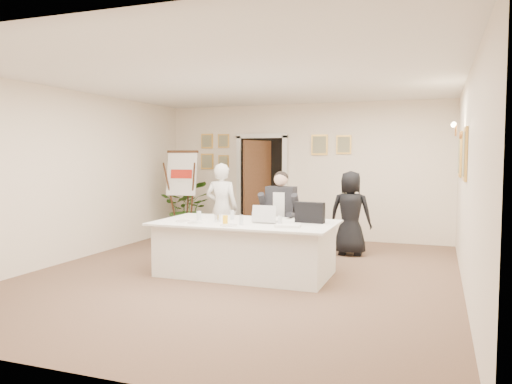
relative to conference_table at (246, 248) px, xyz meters
The scene contains 28 objects.
floor 0.40m from the conference_table, 129.04° to the right, with size 7.00×7.00×0.00m, color brown.
ceiling 2.41m from the conference_table, 129.04° to the right, with size 6.00×7.00×0.02m, color white.
wall_back 3.58m from the conference_table, 90.81° to the left, with size 6.00×0.10×2.80m, color white.
wall_front 3.70m from the conference_table, 90.78° to the right, with size 6.00×0.10×2.80m, color white.
wall_left 3.21m from the conference_table, behind, with size 0.10×7.00×2.80m, color white.
wall_right 3.12m from the conference_table, ahead, with size 0.10×7.00×2.80m, color white.
doorway 3.45m from the conference_table, 105.94° to the left, with size 1.14×0.86×2.20m.
pictures_back_wall 3.80m from the conference_table, 103.98° to the left, with size 3.40×0.06×0.80m, color gold, non-canonical shape.
pictures_right_wall 3.42m from the conference_table, 21.32° to the left, with size 0.06×2.20×0.80m, color gold, non-canonical shape.
wall_sconce 3.51m from the conference_table, 21.79° to the left, with size 0.20×0.30×0.24m, color #AF7238, non-canonical shape.
conference_table is the anchor object (origin of this frame).
seated_man 1.06m from the conference_table, 77.24° to the left, with size 0.64×0.68×1.50m, color black, non-canonical shape.
flip_chart 3.38m from the conference_table, 133.65° to the left, with size 0.64×0.44×1.79m.
standing_man 1.70m from the conference_table, 126.05° to the left, with size 0.58×0.38×1.60m, color white.
standing_woman 2.31m from the conference_table, 58.30° to the left, with size 0.72×0.47×1.47m, color black.
potted_palm 3.63m from the conference_table, 130.81° to the left, with size 1.09×0.94×1.21m, color #376521.
laptop 0.61m from the conference_table, ahead, with size 0.35×0.37×0.28m, color #B7BABC, non-canonical shape.
laptop_bag 1.07m from the conference_table, 12.69° to the left, with size 0.42×0.12×0.29m, color black.
paper_stack 0.88m from the conference_table, 21.91° to the right, with size 0.33×0.23×0.03m, color white.
plate_left 0.99m from the conference_table, 160.16° to the right, with size 0.21×0.21×0.01m, color white.
plate_mid 0.83m from the conference_table, 145.74° to the right, with size 0.21×0.21×0.01m, color white.
plate_near 0.61m from the conference_table, 97.93° to the right, with size 0.23×0.23×0.01m, color white.
glass_a 0.84m from the conference_table, behind, with size 0.07×0.07×0.14m, color silver.
glass_b 0.57m from the conference_table, 78.06° to the right, with size 0.06×0.06×0.14m, color silver.
glass_c 0.80m from the conference_table, 23.37° to the right, with size 0.06×0.06×0.14m, color silver.
glass_d 0.55m from the conference_table, 150.63° to the left, with size 0.06×0.06×0.14m, color silver.
oj_glass 0.60m from the conference_table, 112.21° to the right, with size 0.07×0.07×0.13m, color yellow.
steel_jug 0.59m from the conference_table, 156.25° to the right, with size 0.09×0.09×0.11m, color silver.
Camera 1 is at (2.65, -6.62, 1.74)m, focal length 35.00 mm.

